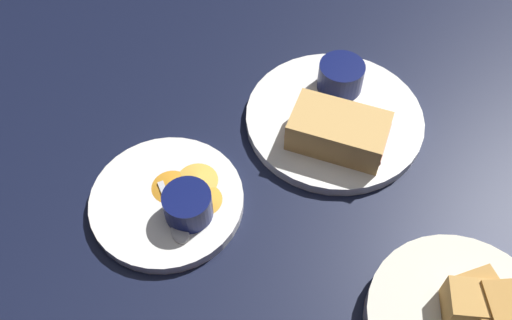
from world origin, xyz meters
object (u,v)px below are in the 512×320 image
at_px(ramekin_dark_sauce, 341,76).
at_px(ramekin_light_gravy, 188,204).
at_px(spoon_by_gravy_ramekin, 177,224).
at_px(plate_sandwich_main, 334,119).
at_px(spoon_by_dark_ramekin, 330,111).
at_px(plate_chips_companion, 167,201).
at_px(sandwich_half_near, 338,131).

bearing_deg(ramekin_dark_sauce, ramekin_light_gravy, 42.89).
bearing_deg(spoon_by_gravy_ramekin, plate_sandwich_main, -143.07).
bearing_deg(spoon_by_dark_ramekin, spoon_by_gravy_ramekin, 38.80).
distance_m(plate_sandwich_main, spoon_by_gravy_ramekin, 0.28).
xyz_separation_m(ramekin_dark_sauce, spoon_by_dark_ramekin, (0.02, 0.05, -0.02)).
bearing_deg(plate_chips_companion, spoon_by_gravy_ramekin, 109.61).
bearing_deg(sandwich_half_near, plate_chips_companion, 18.37).
height_order(ramekin_dark_sauce, plate_chips_companion, ramekin_dark_sauce).
bearing_deg(spoon_by_gravy_ramekin, sandwich_half_near, -151.36).
relative_size(plate_sandwich_main, ramekin_dark_sauce, 3.84).
distance_m(ramekin_dark_sauce, spoon_by_dark_ramekin, 0.06).
bearing_deg(ramekin_light_gravy, plate_chips_companion, -39.81).
distance_m(plate_sandwich_main, ramekin_dark_sauce, 0.07).
relative_size(sandwich_half_near, spoon_by_gravy_ramekin, 1.53).
bearing_deg(ramekin_dark_sauce, plate_chips_companion, 35.73).
distance_m(plate_sandwich_main, spoon_by_dark_ramekin, 0.01).
relative_size(spoon_by_dark_ramekin, spoon_by_gravy_ramekin, 0.99).
height_order(plate_chips_companion, ramekin_light_gravy, ramekin_light_gravy).
distance_m(spoon_by_dark_ramekin, plate_chips_companion, 0.27).
xyz_separation_m(sandwich_half_near, plate_chips_companion, (0.23, 0.08, -0.03)).
bearing_deg(spoon_by_dark_ramekin, ramekin_light_gravy, 38.00).
relative_size(sandwich_half_near, ramekin_dark_sauce, 2.23).
relative_size(ramekin_dark_sauce, spoon_by_gravy_ramekin, 0.69).
bearing_deg(plate_chips_companion, ramekin_light_gravy, 140.19).
bearing_deg(plate_sandwich_main, plate_chips_companion, 27.88).
distance_m(plate_sandwich_main, plate_chips_companion, 0.27).
height_order(ramekin_light_gravy, spoon_by_gravy_ramekin, ramekin_light_gravy).
relative_size(plate_sandwich_main, plate_chips_companion, 1.28).
relative_size(ramekin_dark_sauce, spoon_by_dark_ramekin, 0.70).
height_order(sandwich_half_near, plate_chips_companion, sandwich_half_near).
xyz_separation_m(spoon_by_dark_ramekin, plate_chips_companion, (0.23, 0.13, -0.01)).
bearing_deg(ramekin_dark_sauce, plate_sandwich_main, 75.31).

